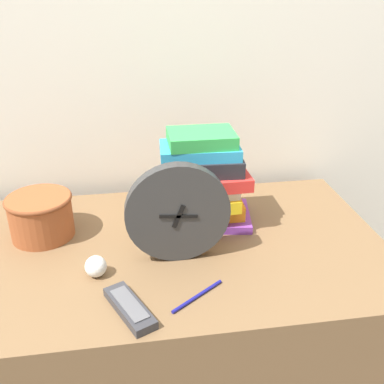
{
  "coord_description": "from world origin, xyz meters",
  "views": [
    {
      "loc": [
        -0.06,
        -0.66,
        1.39
      ],
      "look_at": [
        0.1,
        0.36,
        0.87
      ],
      "focal_mm": 42.0,
      "sensor_mm": 36.0,
      "label": 1
    }
  ],
  "objects_px": {
    "desk_clock": "(178,213)",
    "basket": "(41,215)",
    "pen": "(198,296)",
    "book_stack": "(204,183)",
    "tv_remote": "(130,308)",
    "crumpled_paper_ball": "(96,266)"
  },
  "relations": [
    {
      "from": "basket",
      "to": "tv_remote",
      "type": "xyz_separation_m",
      "value": [
        0.22,
        -0.35,
        -0.05
      ]
    },
    {
      "from": "desk_clock",
      "to": "basket",
      "type": "height_order",
      "value": "desk_clock"
    },
    {
      "from": "basket",
      "to": "pen",
      "type": "bearing_deg",
      "value": -40.83
    },
    {
      "from": "book_stack",
      "to": "pen",
      "type": "bearing_deg",
      "value": -102.29
    },
    {
      "from": "book_stack",
      "to": "crumpled_paper_ball",
      "type": "relative_size",
      "value": 5.39
    },
    {
      "from": "basket",
      "to": "tv_remote",
      "type": "height_order",
      "value": "basket"
    },
    {
      "from": "book_stack",
      "to": "pen",
      "type": "xyz_separation_m",
      "value": [
        -0.07,
        -0.32,
        -0.12
      ]
    },
    {
      "from": "pen",
      "to": "tv_remote",
      "type": "bearing_deg",
      "value": -171.18
    },
    {
      "from": "desk_clock",
      "to": "basket",
      "type": "xyz_separation_m",
      "value": [
        -0.35,
        0.16,
        -0.06
      ]
    },
    {
      "from": "tv_remote",
      "to": "pen",
      "type": "relative_size",
      "value": 1.3
    },
    {
      "from": "tv_remote",
      "to": "crumpled_paper_ball",
      "type": "height_order",
      "value": "crumpled_paper_ball"
    },
    {
      "from": "book_stack",
      "to": "basket",
      "type": "height_order",
      "value": "book_stack"
    },
    {
      "from": "pen",
      "to": "basket",
      "type": "bearing_deg",
      "value": 139.17
    },
    {
      "from": "desk_clock",
      "to": "tv_remote",
      "type": "relative_size",
      "value": 1.54
    },
    {
      "from": "tv_remote",
      "to": "pen",
      "type": "height_order",
      "value": "tv_remote"
    },
    {
      "from": "tv_remote",
      "to": "pen",
      "type": "bearing_deg",
      "value": 8.82
    },
    {
      "from": "desk_clock",
      "to": "pen",
      "type": "bearing_deg",
      "value": -82.09
    },
    {
      "from": "tv_remote",
      "to": "pen",
      "type": "xyz_separation_m",
      "value": [
        0.15,
        0.02,
        -0.01
      ]
    },
    {
      "from": "basket",
      "to": "tv_remote",
      "type": "distance_m",
      "value": 0.42
    },
    {
      "from": "crumpled_paper_ball",
      "to": "basket",
      "type": "bearing_deg",
      "value": 125.95
    },
    {
      "from": "book_stack",
      "to": "pen",
      "type": "distance_m",
      "value": 0.35
    },
    {
      "from": "desk_clock",
      "to": "pen",
      "type": "height_order",
      "value": "desk_clock"
    }
  ]
}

